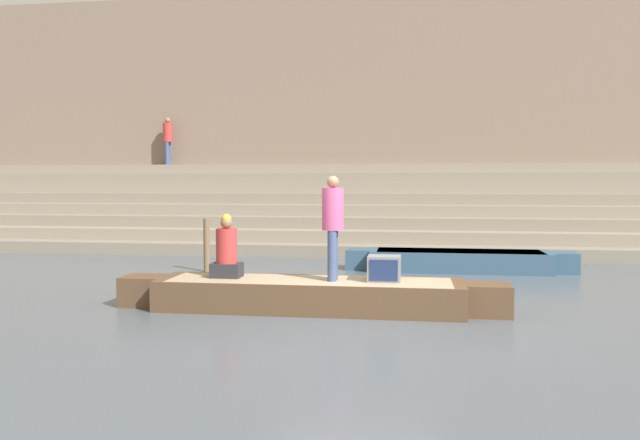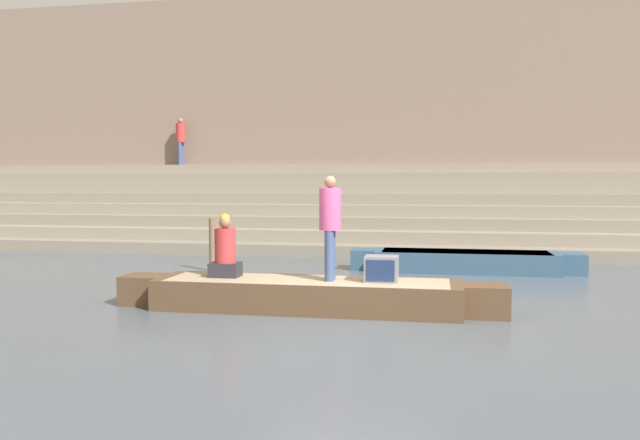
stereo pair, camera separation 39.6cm
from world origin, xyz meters
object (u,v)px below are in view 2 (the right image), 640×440
Objects in this scene: rowboat_main at (307,294)px; tv_set at (381,269)px; moored_boat_shore at (465,261)px; person_on_steps at (181,138)px; person_rowing at (225,252)px; mooring_post at (212,245)px; person_standing at (330,220)px.

tv_set is (1.21, 0.05, 0.43)m from rowboat_main.
moored_boat_shore is 2.96× the size of person_on_steps.
rowboat_main is 1.55m from person_rowing.
tv_set is 0.42× the size of mooring_post.
tv_set is (0.83, 0.03, -0.76)m from person_standing.
mooring_post reaches higher than rowboat_main.
person_rowing reaches higher than moored_boat_shore.
person_rowing is 4.20m from mooring_post.
moored_boat_shore is (4.14, 4.83, -0.66)m from person_rowing.
rowboat_main is 1.26m from person_standing.
person_standing is 1.13m from tv_set.
person_standing is 1.36× the size of mooring_post.
person_standing is at bearing -179.93° from person_on_steps.
rowboat_main is at bearing -2.63° from person_rowing.
person_on_steps is (-6.09, 12.60, 2.84)m from person_rowing.
person_rowing is 0.86× the size of mooring_post.
person_on_steps is at bearing 119.89° from rowboat_main.
mooring_post is at bearing 142.65° from tv_set.
mooring_post is 0.70× the size of person_on_steps.
person_standing is at bearing -172.88° from tv_set.
tv_set is at bearing -105.76° from moored_boat_shore.
person_on_steps is at bearing 116.08° from person_rowing.
rowboat_main is 12.14× the size of tv_set.
person_on_steps is (-4.44, 8.75, 3.14)m from mooring_post.
mooring_post is (-3.44, 3.90, -0.84)m from person_standing.
person_rowing reaches higher than mooring_post.
rowboat_main is 5.99× the size of person_rowing.
rowboat_main is 4.98m from mooring_post.
person_on_steps is (-10.24, 7.77, 3.50)m from moored_boat_shore.
moored_boat_shore is 4.26× the size of mooring_post.
person_on_steps reaches higher than mooring_post.
person_standing is at bearing -48.64° from mooring_post.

